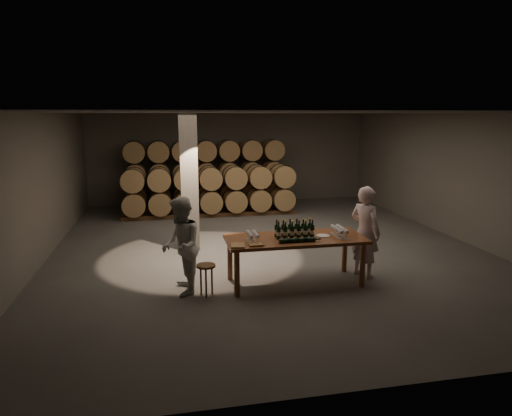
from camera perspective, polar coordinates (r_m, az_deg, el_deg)
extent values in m
plane|color=#504E4B|center=(11.16, 1.24, -4.83)|extent=(12.00, 12.00, 0.00)
plane|color=#605E59|center=(10.70, 1.32, 11.84)|extent=(12.00, 12.00, 0.00)
plane|color=#69645A|center=(16.68, -3.28, 6.23)|extent=(10.00, 0.00, 10.00)
plane|color=#69645A|center=(5.26, 15.88, -6.07)|extent=(10.00, 0.00, 10.00)
plane|color=#69645A|center=(10.88, -25.38, 2.25)|extent=(0.00, 12.00, 12.00)
plane|color=#69645A|center=(12.86, 23.61, 3.69)|extent=(0.00, 12.00, 12.00)
cube|color=slate|center=(10.76, -8.36, 3.17)|extent=(0.40, 0.40, 3.20)
cylinder|color=brown|center=(8.08, -2.40, -8.21)|extent=(0.10, 0.10, 0.84)
cylinder|color=brown|center=(8.74, 13.19, -6.96)|extent=(0.10, 0.10, 0.84)
cylinder|color=brown|center=(8.88, -3.28, -6.36)|extent=(0.10, 0.10, 0.84)
cylinder|color=brown|center=(9.49, 11.04, -5.38)|extent=(0.10, 0.10, 0.84)
cube|color=brown|center=(8.59, 4.93, -3.88)|extent=(2.60, 1.10, 0.06)
cube|color=brown|center=(15.71, -6.11, 0.17)|extent=(5.48, 0.10, 0.12)
cube|color=brown|center=(16.30, -6.31, 0.58)|extent=(5.48, 0.10, 0.12)
cylinder|color=#AA834D|center=(15.89, -14.67, 1.50)|extent=(0.70, 0.95, 0.70)
cylinder|color=black|center=(15.64, -14.72, 1.33)|extent=(0.73, 0.04, 0.73)
cylinder|color=black|center=(16.15, -14.63, 1.65)|extent=(0.73, 0.04, 0.73)
cylinder|color=#AA834D|center=(15.87, -11.86, 1.61)|extent=(0.70, 0.95, 0.70)
cylinder|color=black|center=(15.61, -11.87, 1.45)|extent=(0.73, 0.04, 0.73)
cylinder|color=black|center=(16.12, -11.86, 1.77)|extent=(0.73, 0.04, 0.73)
cylinder|color=#AA834D|center=(15.88, -9.05, 1.72)|extent=(0.70, 0.95, 0.70)
cylinder|color=black|center=(15.62, -9.00, 1.56)|extent=(0.73, 0.04, 0.73)
cylinder|color=black|center=(16.13, -9.09, 1.88)|extent=(0.73, 0.04, 0.73)
cylinder|color=#AA834D|center=(15.93, -6.24, 1.83)|extent=(0.70, 0.95, 0.70)
cylinder|color=black|center=(15.67, -6.15, 1.67)|extent=(0.73, 0.04, 0.73)
cylinder|color=black|center=(16.18, -6.33, 1.98)|extent=(0.73, 0.04, 0.73)
cylinder|color=#AA834D|center=(16.01, -3.46, 1.93)|extent=(0.70, 0.95, 0.70)
cylinder|color=black|center=(15.76, -3.33, 1.77)|extent=(0.73, 0.04, 0.73)
cylinder|color=black|center=(16.27, -3.59, 2.08)|extent=(0.73, 0.04, 0.73)
cylinder|color=#AA834D|center=(16.14, -0.72, 2.03)|extent=(0.70, 0.95, 0.70)
cylinder|color=black|center=(15.89, -0.54, 1.87)|extent=(0.73, 0.04, 0.73)
cylinder|color=black|center=(16.39, -0.89, 2.17)|extent=(0.73, 0.04, 0.73)
cylinder|color=#AA834D|center=(16.30, 1.98, 2.12)|extent=(0.70, 0.95, 0.70)
cylinder|color=black|center=(16.05, 2.19, 1.97)|extent=(0.73, 0.04, 0.73)
cylinder|color=black|center=(16.55, 1.77, 2.26)|extent=(0.73, 0.04, 0.73)
cylinder|color=#AA834D|center=(15.79, -14.81, 4.14)|extent=(0.70, 0.95, 0.70)
cylinder|color=black|center=(15.53, -14.86, 4.02)|extent=(0.73, 0.04, 0.73)
cylinder|color=black|center=(16.04, -14.76, 4.26)|extent=(0.73, 0.04, 0.73)
cylinder|color=#AA834D|center=(15.76, -11.97, 4.26)|extent=(0.70, 0.95, 0.70)
cylinder|color=black|center=(15.50, -11.98, 4.14)|extent=(0.73, 0.04, 0.73)
cylinder|color=black|center=(16.02, -11.97, 4.38)|extent=(0.73, 0.04, 0.73)
cylinder|color=#AA834D|center=(15.77, -9.13, 4.37)|extent=(0.70, 0.95, 0.70)
cylinder|color=black|center=(15.51, -9.09, 4.25)|extent=(0.73, 0.04, 0.73)
cylinder|color=black|center=(16.03, -9.17, 4.48)|extent=(0.73, 0.04, 0.73)
cylinder|color=#AA834D|center=(15.82, -6.30, 4.47)|extent=(0.70, 0.95, 0.70)
cylinder|color=black|center=(15.56, -6.21, 4.36)|extent=(0.73, 0.04, 0.73)
cylinder|color=black|center=(16.08, -6.39, 4.58)|extent=(0.73, 0.04, 0.73)
cylinder|color=#AA834D|center=(15.91, -3.50, 4.56)|extent=(0.70, 0.95, 0.70)
cylinder|color=black|center=(15.65, -3.36, 4.44)|extent=(0.73, 0.04, 0.73)
cylinder|color=black|center=(16.16, -3.62, 4.67)|extent=(0.73, 0.04, 0.73)
cylinder|color=#AA834D|center=(16.03, -0.72, 4.63)|extent=(0.70, 0.95, 0.70)
cylinder|color=black|center=(15.78, -0.55, 4.52)|extent=(0.73, 0.04, 0.73)
cylinder|color=black|center=(16.29, -0.90, 4.74)|extent=(0.73, 0.04, 0.73)
cylinder|color=#AA834D|center=(16.19, 2.00, 4.70)|extent=(0.70, 0.95, 0.70)
cylinder|color=black|center=(15.94, 2.21, 4.59)|extent=(0.73, 0.04, 0.73)
cylinder|color=black|center=(16.45, 1.79, 4.81)|extent=(0.73, 0.04, 0.73)
cylinder|color=#AA834D|center=(15.71, -14.95, 6.82)|extent=(0.70, 0.95, 0.70)
cylinder|color=black|center=(15.45, -15.00, 6.74)|extent=(0.73, 0.04, 0.73)
cylinder|color=black|center=(15.97, -14.90, 6.89)|extent=(0.73, 0.04, 0.73)
cylinder|color=#AA834D|center=(15.68, -12.09, 6.94)|extent=(0.70, 0.95, 0.70)
cylinder|color=black|center=(15.42, -12.09, 6.87)|extent=(0.73, 0.04, 0.73)
cylinder|color=black|center=(15.94, -12.08, 7.01)|extent=(0.73, 0.04, 0.73)
cylinder|color=#AA834D|center=(15.70, -9.22, 7.05)|extent=(0.70, 0.95, 0.70)
cylinder|color=black|center=(15.44, -9.18, 6.98)|extent=(0.73, 0.04, 0.73)
cylinder|color=black|center=(15.95, -9.26, 7.12)|extent=(0.73, 0.04, 0.73)
cylinder|color=#AA834D|center=(15.75, -6.36, 7.14)|extent=(0.70, 0.95, 0.70)
cylinder|color=black|center=(15.49, -6.27, 7.07)|extent=(0.73, 0.04, 0.73)
cylinder|color=black|center=(16.00, -6.45, 7.21)|extent=(0.73, 0.04, 0.73)
cylinder|color=#AA834D|center=(15.83, -3.53, 7.22)|extent=(0.70, 0.95, 0.70)
cylinder|color=black|center=(15.58, -3.39, 7.15)|extent=(0.73, 0.04, 0.73)
cylinder|color=black|center=(16.09, -3.66, 7.29)|extent=(0.73, 0.04, 0.73)
cylinder|color=#AA834D|center=(15.96, -0.73, 7.27)|extent=(0.70, 0.95, 0.70)
cylinder|color=black|center=(15.71, -0.55, 7.20)|extent=(0.73, 0.04, 0.73)
cylinder|color=black|center=(16.21, -0.90, 7.34)|extent=(0.73, 0.04, 0.73)
cylinder|color=#AA834D|center=(16.12, 2.02, 7.31)|extent=(0.70, 0.95, 0.70)
cylinder|color=black|center=(15.87, 2.23, 7.24)|extent=(0.73, 0.04, 0.73)
cylinder|color=black|center=(16.37, 1.80, 7.38)|extent=(0.73, 0.04, 0.73)
cube|color=brown|center=(14.35, -5.58, -0.91)|extent=(5.48, 0.10, 0.12)
cube|color=brown|center=(14.93, -5.82, -0.42)|extent=(5.48, 0.10, 0.12)
cylinder|color=#AA834D|center=(14.52, -14.96, 0.55)|extent=(0.70, 0.95, 0.70)
cylinder|color=black|center=(14.26, -15.02, 0.35)|extent=(0.73, 0.04, 0.73)
cylinder|color=black|center=(14.77, -14.90, 0.74)|extent=(0.73, 0.04, 0.73)
cylinder|color=#AA834D|center=(14.49, -11.88, 0.67)|extent=(0.70, 0.95, 0.70)
cylinder|color=black|center=(14.23, -11.88, 0.48)|extent=(0.73, 0.04, 0.73)
cylinder|color=black|center=(14.74, -11.88, 0.86)|extent=(0.73, 0.04, 0.73)
cylinder|color=#AA834D|center=(14.50, -8.80, 0.79)|extent=(0.70, 0.95, 0.70)
cylinder|color=black|center=(14.25, -8.75, 0.60)|extent=(0.73, 0.04, 0.73)
cylinder|color=black|center=(14.76, -8.85, 0.98)|extent=(0.73, 0.04, 0.73)
cylinder|color=#AA834D|center=(14.56, -5.73, 0.91)|extent=(0.70, 0.95, 0.70)
cylinder|color=black|center=(14.30, -5.63, 0.72)|extent=(0.73, 0.04, 0.73)
cylinder|color=black|center=(14.81, -5.83, 1.10)|extent=(0.73, 0.04, 0.73)
cylinder|color=#AA834D|center=(14.65, -2.70, 1.03)|extent=(0.70, 0.95, 0.70)
cylinder|color=black|center=(14.40, -2.54, 0.84)|extent=(0.73, 0.04, 0.73)
cylinder|color=black|center=(14.90, -2.85, 1.21)|extent=(0.73, 0.04, 0.73)
cylinder|color=#AA834D|center=(14.79, 0.29, 1.14)|extent=(0.70, 0.95, 0.70)
cylinder|color=black|center=(14.54, 0.50, 0.96)|extent=(0.73, 0.04, 0.73)
cylinder|color=black|center=(15.04, 0.09, 1.32)|extent=(0.73, 0.04, 0.73)
cylinder|color=#AA834D|center=(14.96, 3.22, 1.25)|extent=(0.70, 0.95, 0.70)
cylinder|color=black|center=(14.72, 3.47, 1.07)|extent=(0.73, 0.04, 0.73)
cylinder|color=black|center=(15.21, 2.97, 1.42)|extent=(0.73, 0.04, 0.73)
cylinder|color=#AA834D|center=(14.40, -15.11, 3.44)|extent=(0.70, 0.95, 0.70)
cylinder|color=black|center=(14.14, -15.17, 3.29)|extent=(0.73, 0.04, 0.73)
cylinder|color=black|center=(14.66, -15.05, 3.58)|extent=(0.73, 0.04, 0.73)
cylinder|color=#AA834D|center=(14.37, -12.00, 3.57)|extent=(0.70, 0.95, 0.70)
cylinder|color=black|center=(14.11, -12.01, 3.43)|extent=(0.73, 0.04, 0.73)
cylinder|color=black|center=(14.63, -12.00, 3.71)|extent=(0.73, 0.04, 0.73)
cylinder|color=#AA834D|center=(14.38, -8.89, 3.69)|extent=(0.70, 0.95, 0.70)
cylinder|color=black|center=(14.13, -8.84, 3.55)|extent=(0.73, 0.04, 0.73)
cylinder|color=black|center=(14.64, -8.94, 3.83)|extent=(0.73, 0.04, 0.73)
cylinder|color=#AA834D|center=(14.44, -5.79, 3.80)|extent=(0.70, 0.95, 0.70)
cylinder|color=black|center=(14.18, -5.69, 3.66)|extent=(0.73, 0.04, 0.73)
cylinder|color=black|center=(14.69, -5.89, 3.93)|extent=(0.73, 0.04, 0.73)
cylinder|color=#AA834D|center=(14.53, -2.72, 3.90)|extent=(0.70, 0.95, 0.70)
cylinder|color=black|center=(14.28, -2.56, 3.76)|extent=(0.73, 0.04, 0.73)
cylinder|color=black|center=(14.79, -2.88, 4.03)|extent=(0.73, 0.04, 0.73)
cylinder|color=#AA834D|center=(14.67, 0.30, 3.98)|extent=(0.70, 0.95, 0.70)
cylinder|color=black|center=(14.42, 0.51, 3.85)|extent=(0.73, 0.04, 0.73)
cylinder|color=black|center=(14.92, 0.09, 4.11)|extent=(0.73, 0.04, 0.73)
cylinder|color=#AA834D|center=(14.85, 3.25, 4.06)|extent=(0.70, 0.95, 0.70)
cylinder|color=black|center=(14.60, 3.51, 3.92)|extent=(0.73, 0.04, 0.73)
cylinder|color=black|center=(15.10, 3.00, 4.18)|extent=(0.73, 0.04, 0.73)
cylinder|color=black|center=(8.42, 2.84, -3.15)|extent=(0.08, 0.08, 0.23)
cylinder|color=silver|center=(8.42, 2.84, -3.22)|extent=(0.08, 0.08, 0.07)
cylinder|color=black|center=(8.38, 2.85, -2.09)|extent=(0.03, 0.03, 0.09)
cylinder|color=yellow|center=(8.37, 2.85, -1.75)|extent=(0.04, 0.04, 0.03)
cylinder|color=black|center=(8.56, 2.59, -2.90)|extent=(0.08, 0.08, 0.23)
cylinder|color=silver|center=(8.56, 2.59, -2.97)|extent=(0.08, 0.08, 0.07)
cylinder|color=black|center=(8.52, 2.60, -1.86)|extent=(0.03, 0.03, 0.09)
cylinder|color=maroon|center=(8.51, 2.60, -1.52)|extent=(0.04, 0.04, 0.03)
cylinder|color=black|center=(8.45, 3.69, -3.11)|extent=(0.08, 0.08, 0.23)
cylinder|color=silver|center=(8.45, 3.69, -3.17)|extent=(0.08, 0.08, 0.07)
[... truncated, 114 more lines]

